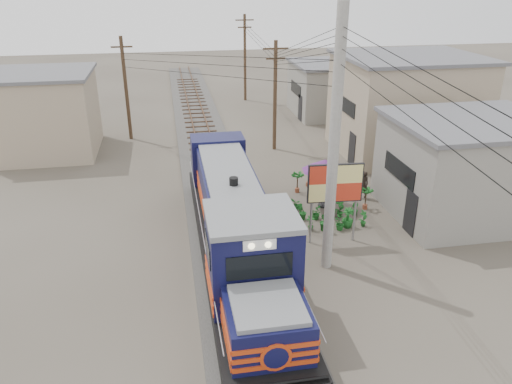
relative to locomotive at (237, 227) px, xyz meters
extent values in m
plane|color=#473F35|center=(0.00, -0.26, -1.70)|extent=(120.00, 120.00, 0.00)
cube|color=#595651|center=(0.00, 9.74, -1.62)|extent=(3.60, 70.00, 0.16)
cube|color=#51331E|center=(-0.54, 9.74, -1.44)|extent=(0.08, 70.00, 0.12)
cube|color=#51331E|center=(0.54, 9.74, -1.44)|extent=(0.08, 70.00, 0.12)
cube|color=black|center=(0.00, 0.05, -0.94)|extent=(2.83, 15.63, 0.54)
cube|color=black|center=(0.00, -4.84, -1.23)|extent=(2.15, 3.13, 0.64)
cube|color=black|center=(0.00, 4.94, -1.23)|extent=(2.15, 3.13, 0.64)
cube|color=#0F1037|center=(0.00, -6.01, -0.11)|extent=(2.32, 2.35, 1.47)
cube|color=#0F1037|center=(0.00, -3.57, 0.67)|extent=(2.78, 2.54, 3.03)
cube|color=slate|center=(0.00, -3.57, 2.24)|extent=(2.83, 2.67, 0.18)
cube|color=black|center=(0.00, -4.85, 1.21)|extent=(1.98, 0.06, 0.78)
cube|color=white|center=(0.00, -4.86, 1.94)|extent=(0.98, 0.06, 0.34)
cube|color=#0F1037|center=(0.00, 2.49, 0.28)|extent=(2.21, 9.58, 2.25)
cube|color=slate|center=(0.00, 2.49, 1.45)|extent=(1.98, 9.58, 0.18)
cube|color=red|center=(0.00, 0.05, -0.40)|extent=(2.87, 15.63, 0.14)
cube|color=red|center=(0.00, 0.05, -0.11)|extent=(2.87, 15.63, 0.14)
cube|color=red|center=(0.00, 0.05, 0.18)|extent=(2.87, 15.63, 0.14)
cylinder|color=#9E9B93|center=(3.50, -0.76, 3.30)|extent=(0.40, 0.40, 10.00)
cylinder|color=#4C3826|center=(4.50, 13.74, 1.80)|extent=(0.24, 0.24, 7.00)
cube|color=#4C3826|center=(4.50, 13.74, 4.80)|extent=(1.60, 0.10, 0.10)
cube|color=#4C3826|center=(4.50, 13.74, 4.20)|extent=(1.20, 0.10, 0.10)
cylinder|color=#4C3826|center=(4.80, 27.74, 2.05)|extent=(0.24, 0.24, 7.50)
cube|color=#4C3826|center=(4.80, 27.74, 5.30)|extent=(1.60, 0.10, 0.10)
cube|color=#4C3826|center=(4.80, 27.74, 4.70)|extent=(1.20, 0.10, 0.10)
cylinder|color=#4C3826|center=(-5.00, 17.74, 1.80)|extent=(0.24, 0.24, 7.00)
cube|color=#4C3826|center=(-5.00, 17.74, 4.80)|extent=(1.60, 0.10, 0.10)
cube|color=#4C3826|center=(-5.00, 17.74, 4.20)|extent=(1.20, 0.10, 0.10)
cube|color=gray|center=(11.50, 2.74, 0.55)|extent=(7.00, 6.00, 4.50)
cube|color=slate|center=(11.50, 2.74, 2.90)|extent=(7.35, 6.30, 0.20)
cube|color=black|center=(7.98, 2.74, 0.78)|extent=(0.05, 3.00, 0.90)
cube|color=tan|center=(12.50, 11.74, 1.30)|extent=(8.00, 7.00, 6.00)
cube|color=slate|center=(12.50, 11.74, 4.40)|extent=(8.40, 7.35, 0.20)
cube|color=black|center=(8.48, 11.74, 1.60)|extent=(0.05, 3.50, 0.90)
cube|color=gray|center=(11.00, 21.74, 0.30)|extent=(6.00, 6.00, 4.00)
cube|color=slate|center=(11.00, 21.74, 2.40)|extent=(6.30, 6.30, 0.20)
cube|color=black|center=(7.98, 21.74, 0.50)|extent=(0.05, 3.00, 0.90)
cube|color=tan|center=(-10.00, 15.74, 0.80)|extent=(6.00, 6.00, 5.00)
cube|color=slate|center=(-10.00, 15.74, 3.40)|extent=(6.30, 6.30, 0.20)
cylinder|color=#99999E|center=(3.37, 1.17, -0.37)|extent=(0.10, 0.10, 2.66)
cylinder|color=#99999E|center=(5.29, 1.04, -0.37)|extent=(0.10, 0.10, 2.66)
cube|color=black|center=(4.33, 1.11, 1.07)|extent=(2.35, 0.27, 1.70)
cube|color=red|center=(4.33, 1.08, 1.07)|extent=(2.24, 0.22, 1.60)
cylinder|color=black|center=(5.01, 4.59, -1.65)|extent=(0.45, 0.45, 0.10)
cylinder|color=#99999E|center=(5.01, 4.59, -0.56)|extent=(0.05, 0.05, 2.27)
cone|color=#592267|center=(5.01, 4.59, 0.52)|extent=(2.77, 2.77, 0.57)
imported|color=black|center=(7.36, 5.21, -0.95)|extent=(0.55, 0.36, 1.49)
imported|color=#19591D|center=(3.71, 2.27, -1.32)|extent=(0.43, 0.48, 0.76)
imported|color=#19591D|center=(4.34, 2.07, -1.23)|extent=(0.61, 0.65, 0.93)
imported|color=#19591D|center=(5.02, 2.07, -1.38)|extent=(0.75, 0.76, 0.63)
imported|color=#19591D|center=(5.48, 2.26, -1.22)|extent=(0.73, 0.73, 0.95)
imported|color=#19591D|center=(6.22, 2.20, -1.30)|extent=(0.51, 0.46, 0.81)
imported|color=#19591D|center=(3.59, 3.37, -1.30)|extent=(0.46, 0.37, 0.80)
imported|color=#19591D|center=(4.26, 3.32, -1.39)|extent=(0.56, 0.62, 0.61)
imported|color=#19591D|center=(5.03, 3.39, -1.22)|extent=(0.66, 0.66, 0.96)
imported|color=#19591D|center=(5.45, 3.30, -1.23)|extent=(0.57, 0.48, 0.93)
imported|color=#19591D|center=(6.24, 3.37, -1.37)|extent=(0.34, 0.40, 0.65)
imported|color=#19591D|center=(3.56, 4.39, -1.38)|extent=(0.56, 0.62, 0.64)
camera|label=1|loc=(-2.33, -17.11, 9.13)|focal=35.00mm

